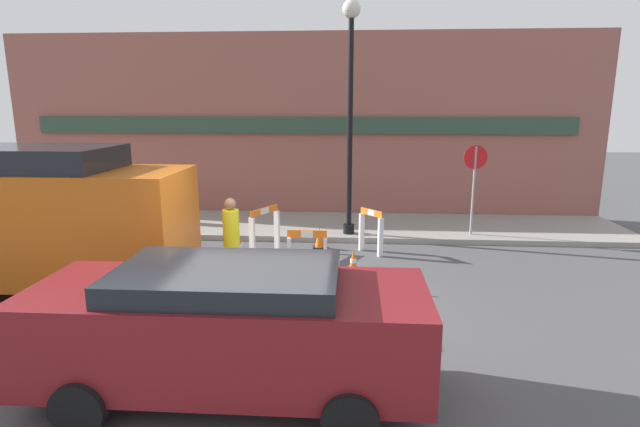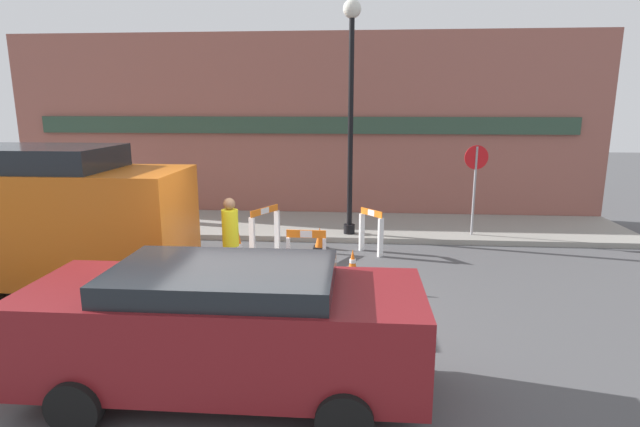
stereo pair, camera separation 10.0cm
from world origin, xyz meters
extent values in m
plane|color=#4C4C4F|center=(0.00, 0.00, 0.00)|extent=(60.00, 60.00, 0.00)
cube|color=gray|center=(0.00, 6.01, 0.07)|extent=(18.00, 3.01, 0.14)
cube|color=#93564C|center=(0.00, 7.59, 2.75)|extent=(18.00, 0.12, 5.50)
cube|color=#2D4738|center=(0.00, 7.48, 2.80)|extent=(16.20, 0.10, 0.50)
cylinder|color=black|center=(1.52, 4.94, 0.26)|extent=(0.29, 0.29, 0.24)
cylinder|color=black|center=(1.52, 4.94, 2.79)|extent=(0.13, 0.13, 5.31)
sphere|color=silver|center=(1.52, 4.94, 5.62)|extent=(0.44, 0.44, 0.44)
cylinder|color=gray|center=(4.66, 5.06, 1.27)|extent=(0.06, 0.06, 2.25)
cylinder|color=red|center=(4.66, 5.06, 2.12)|extent=(0.60, 0.09, 0.60)
cube|color=white|center=(-0.19, 3.85, 0.48)|extent=(0.14, 0.11, 0.95)
cube|color=white|center=(-0.62, 3.03, 0.48)|extent=(0.14, 0.11, 0.95)
cube|color=orange|center=(-0.41, 3.44, 1.03)|extent=(0.48, 0.88, 0.15)
cube|color=white|center=(-0.41, 3.44, 1.03)|extent=(0.16, 0.27, 0.14)
cube|color=white|center=(0.42, 1.47, 0.47)|extent=(0.06, 0.13, 0.94)
cube|color=white|center=(1.11, 1.46, 0.47)|extent=(0.06, 0.13, 0.94)
cube|color=orange|center=(0.76, 1.46, 1.02)|extent=(0.75, 0.03, 0.15)
cube|color=white|center=(0.76, 1.46, 1.02)|extent=(0.23, 0.03, 0.14)
cube|color=white|center=(2.26, 3.41, 0.45)|extent=(0.14, 0.13, 0.90)
cube|color=white|center=(1.83, 3.89, 0.45)|extent=(0.14, 0.13, 0.90)
cube|color=orange|center=(2.05, 3.65, 0.98)|extent=(0.48, 0.54, 0.15)
cube|color=white|center=(2.05, 3.65, 0.98)|extent=(0.16, 0.18, 0.14)
cube|color=black|center=(1.64, 1.99, 0.02)|extent=(0.30, 0.30, 0.04)
cone|color=orange|center=(1.64, 1.99, 0.31)|extent=(0.23, 0.22, 0.54)
cylinder|color=white|center=(1.64, 1.99, 0.34)|extent=(0.13, 0.13, 0.08)
cube|color=black|center=(0.82, 3.98, 0.02)|extent=(0.30, 0.30, 0.04)
cone|color=orange|center=(0.82, 3.98, 0.28)|extent=(0.22, 0.23, 0.48)
cylinder|color=white|center=(0.82, 3.98, 0.31)|extent=(0.13, 0.13, 0.07)
cube|color=black|center=(0.09, 1.42, 0.02)|extent=(0.30, 0.30, 0.04)
cone|color=orange|center=(0.09, 1.42, 0.37)|extent=(0.22, 0.23, 0.65)
cylinder|color=white|center=(0.09, 1.42, 0.40)|extent=(0.13, 0.13, 0.09)
cube|color=black|center=(-0.84, 2.71, 0.02)|extent=(0.30, 0.30, 0.04)
cone|color=orange|center=(-0.84, 2.71, 0.37)|extent=(0.23, 0.22, 0.65)
cylinder|color=white|center=(-0.84, 2.71, 0.40)|extent=(0.13, 0.13, 0.09)
cylinder|color=#33333D|center=(-0.63, 1.21, 0.41)|extent=(0.31, 0.31, 0.83)
cylinder|color=yellow|center=(-0.63, 1.21, 1.17)|extent=(0.43, 0.43, 0.69)
sphere|color=#8E6647|center=(-0.63, 1.21, 1.63)|extent=(0.31, 0.31, 0.22)
cylinder|color=#33333D|center=(-4.80, 6.12, 0.54)|extent=(0.36, 0.36, 0.80)
cylinder|color=#A33D3D|center=(-4.80, 6.12, 1.27)|extent=(0.50, 0.50, 0.67)
sphere|color=#8E6647|center=(-4.80, 6.12, 1.72)|extent=(0.32, 0.32, 0.23)
cube|color=maroon|center=(0.20, -2.29, 0.83)|extent=(4.59, 1.69, 1.06)
cube|color=#1E2328|center=(0.20, -2.29, 1.36)|extent=(2.52, 1.55, 0.49)
cylinder|color=black|center=(1.62, -1.45, 0.30)|extent=(0.60, 0.18, 0.60)
cylinder|color=black|center=(1.62, -3.14, 0.30)|extent=(0.60, 0.18, 0.60)
cylinder|color=black|center=(-1.22, -1.45, 0.30)|extent=(0.60, 0.18, 0.60)
cylinder|color=black|center=(-1.22, -3.14, 0.30)|extent=(0.60, 0.18, 0.60)
cube|color=#D16619|center=(-4.17, 0.82, 1.29)|extent=(5.56, 1.90, 1.98)
cube|color=#1E2328|center=(-4.17, 0.82, 2.28)|extent=(3.06, 1.75, 0.82)
cylinder|color=black|center=(-2.45, 1.77, 0.30)|extent=(0.60, 0.18, 0.60)
cylinder|color=black|center=(-2.45, -0.13, 0.30)|extent=(0.60, 0.18, 0.60)
camera|label=1|loc=(1.62, -7.62, 3.42)|focal=28.00mm
camera|label=2|loc=(1.72, -7.61, 3.42)|focal=28.00mm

